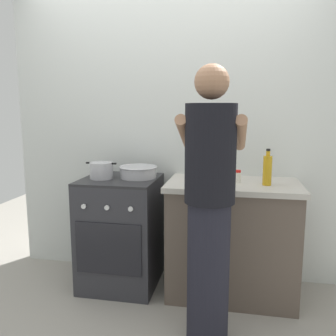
{
  "coord_description": "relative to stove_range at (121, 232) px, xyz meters",
  "views": [
    {
      "loc": [
        0.56,
        -2.51,
        1.44
      ],
      "look_at": [
        0.05,
        0.12,
        1.0
      ],
      "focal_mm": 37.67,
      "sensor_mm": 36.0,
      "label": 1
    }
  ],
  "objects": [
    {
      "name": "stove_range",
      "position": [
        0.0,
        0.0,
        0.0
      ],
      "size": [
        0.6,
        0.62,
        0.9
      ],
      "color": "#2D2D33",
      "rests_on": "ground"
    },
    {
      "name": "oil_bottle",
      "position": [
        1.14,
        -0.05,
        0.56
      ],
      "size": [
        0.06,
        0.06,
        0.27
      ],
      "color": "gold",
      "rests_on": "countertop"
    },
    {
      "name": "pot",
      "position": [
        -0.14,
        -0.04,
        0.52
      ],
      "size": [
        0.25,
        0.19,
        0.13
      ],
      "color": "#B2B2B7",
      "rests_on": "stove_range"
    },
    {
      "name": "countertop",
      "position": [
        0.9,
        0.0,
        0.0
      ],
      "size": [
        1.0,
        0.6,
        0.9
      ],
      "color": "brown",
      "rests_on": "ground"
    },
    {
      "name": "spice_bottle",
      "position": [
        0.93,
        -0.0,
        0.5
      ],
      "size": [
        0.04,
        0.04,
        0.1
      ],
      "color": "silver",
      "rests_on": "countertop"
    },
    {
      "name": "person",
      "position": [
        0.76,
        -0.61,
        0.41
      ],
      "size": [
        0.41,
        0.5,
        1.7
      ],
      "color": "black",
      "rests_on": "ground"
    },
    {
      "name": "utensil_crock",
      "position": [
        0.67,
        0.17,
        0.54
      ],
      "size": [
        0.1,
        0.1,
        0.33
      ],
      "color": "silver",
      "rests_on": "countertop"
    },
    {
      "name": "mixing_bowl",
      "position": [
        0.14,
        0.05,
        0.5
      ],
      "size": [
        0.31,
        0.31,
        0.09
      ],
      "color": "#B7B7BC",
      "rests_on": "stove_range"
    },
    {
      "name": "back_wall",
      "position": [
        0.55,
        0.35,
        0.8
      ],
      "size": [
        3.2,
        0.1,
        2.5
      ],
      "color": "silver",
      "rests_on": "ground"
    },
    {
      "name": "ground",
      "position": [
        0.35,
        -0.15,
        -0.45
      ],
      "size": [
        6.0,
        6.0,
        0.0
      ],
      "primitive_type": "plane",
      "color": "gray"
    }
  ]
}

